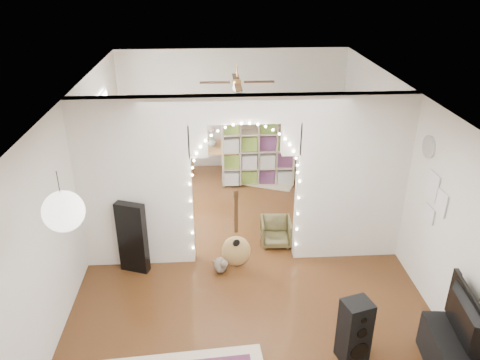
{
  "coord_description": "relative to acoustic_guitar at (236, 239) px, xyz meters",
  "views": [
    {
      "loc": [
        -0.46,
        -6.38,
        4.42
      ],
      "look_at": [
        -0.05,
        0.3,
        1.25
      ],
      "focal_mm": 35.0,
      "sensor_mm": 36.0,
      "label": 1
    }
  ],
  "objects": [
    {
      "name": "floor",
      "position": [
        0.15,
        0.25,
        -0.5
      ],
      "size": [
        7.5,
        7.5,
        0.0
      ],
      "primitive_type": "plane",
      "color": "black",
      "rests_on": "ground"
    },
    {
      "name": "ceiling",
      "position": [
        0.15,
        0.25,
        2.2
      ],
      "size": [
        5.0,
        7.5,
        0.02
      ],
      "primitive_type": "cube",
      "color": "white",
      "rests_on": "wall_back"
    },
    {
      "name": "wall_back",
      "position": [
        0.15,
        4.0,
        0.85
      ],
      "size": [
        5.0,
        0.02,
        2.7
      ],
      "primitive_type": "cube",
      "color": "silver",
      "rests_on": "floor"
    },
    {
      "name": "wall_left",
      "position": [
        -2.35,
        0.25,
        0.85
      ],
      "size": [
        0.02,
        7.5,
        2.7
      ],
      "primitive_type": "cube",
      "color": "silver",
      "rests_on": "floor"
    },
    {
      "name": "wall_right",
      "position": [
        2.65,
        0.25,
        0.85
      ],
      "size": [
        0.02,
        7.5,
        2.7
      ],
      "primitive_type": "cube",
      "color": "silver",
      "rests_on": "floor"
    },
    {
      "name": "divider_wall",
      "position": [
        0.15,
        0.25,
        0.93
      ],
      "size": [
        5.0,
        0.2,
        2.7
      ],
      "color": "silver",
      "rests_on": "floor"
    },
    {
      "name": "fairy_lights",
      "position": [
        0.15,
        0.12,
        1.05
      ],
      "size": [
        1.64,
        0.04,
        1.6
      ],
      "primitive_type": null,
      "color": "#FFEABF",
      "rests_on": "divider_wall"
    },
    {
      "name": "window",
      "position": [
        -2.32,
        2.05,
        1.0
      ],
      "size": [
        0.04,
        1.2,
        1.4
      ],
      "primitive_type": "cube",
      "color": "white",
      "rests_on": "wall_left"
    },
    {
      "name": "wall_clock",
      "position": [
        2.63,
        -0.35,
        1.6
      ],
      "size": [
        0.03,
        0.31,
        0.31
      ],
      "primitive_type": "cylinder",
      "rotation": [
        0.0,
        1.57,
        0.0
      ],
      "color": "white",
      "rests_on": "wall_right"
    },
    {
      "name": "picture_frames",
      "position": [
        2.63,
        -0.75,
        1.0
      ],
      "size": [
        0.02,
        0.5,
        0.7
      ],
      "primitive_type": null,
      "color": "white",
      "rests_on": "wall_right"
    },
    {
      "name": "paper_lantern",
      "position": [
        -1.75,
        -2.15,
        1.75
      ],
      "size": [
        0.4,
        0.4,
        0.4
      ],
      "primitive_type": "sphere",
      "color": "white",
      "rests_on": "ceiling"
    },
    {
      "name": "ceiling_fan",
      "position": [
        0.15,
        2.25,
        1.9
      ],
      "size": [
        1.1,
        1.1,
        0.3
      ],
      "primitive_type": null,
      "color": "#B07D3A",
      "rests_on": "ceiling"
    },
    {
      "name": "guitar_case",
      "position": [
        -1.58,
        0.0,
        0.09
      ],
      "size": [
        0.47,
        0.29,
        1.16
      ],
      "primitive_type": "cube",
      "rotation": [
        0.0,
        0.0,
        -0.35
      ],
      "color": "black",
      "rests_on": "floor"
    },
    {
      "name": "acoustic_guitar",
      "position": [
        0.0,
        0.0,
        0.0
      ],
      "size": [
        0.48,
        0.3,
        1.14
      ],
      "rotation": [
        0.0,
        0.0,
        0.34
      ],
      "color": "#B88A49",
      "rests_on": "floor"
    },
    {
      "name": "tabby_cat",
      "position": [
        -0.25,
        -0.14,
        -0.37
      ],
      "size": [
        0.31,
        0.46,
        0.31
      ],
      "rotation": [
        0.0,
        0.0,
        0.41
      ],
      "color": "brown",
      "rests_on": "floor"
    },
    {
      "name": "floor_speaker",
      "position": [
        1.3,
        -1.98,
        -0.08
      ],
      "size": [
        0.39,
        0.36,
        0.85
      ],
      "rotation": [
        0.0,
        0.0,
        0.28
      ],
      "color": "black",
      "rests_on": "floor"
    },
    {
      "name": "media_console",
      "position": [
        2.35,
        -2.29,
        -0.25
      ],
      "size": [
        0.5,
        1.04,
        0.5
      ],
      "primitive_type": "cube",
      "rotation": [
        0.0,
        0.0,
        -0.1
      ],
      "color": "black",
      "rests_on": "floor"
    },
    {
      "name": "tv",
      "position": [
        2.35,
        -2.29,
        0.31
      ],
      "size": [
        0.25,
        1.08,
        0.62
      ],
      "primitive_type": "imported",
      "rotation": [
        0.0,
        0.0,
        1.47
      ],
      "color": "black",
      "rests_on": "media_console"
    },
    {
      "name": "bookcase",
      "position": [
        0.63,
        2.98,
        0.29
      ],
      "size": [
        1.56,
        0.95,
        1.57
      ],
      "primitive_type": "cube",
      "rotation": [
        0.0,
        0.0,
        -0.4
      ],
      "color": "tan",
      "rests_on": "floor"
    },
    {
      "name": "dining_table",
      "position": [
        -0.34,
        3.34,
        0.19
      ],
      "size": [
        1.32,
        1.0,
        0.76
      ],
      "rotation": [
        0.0,
        0.0,
        -0.18
      ],
      "color": "brown",
      "rests_on": "floor"
    },
    {
      "name": "flower_vase",
      "position": [
        -0.34,
        3.34,
        0.35
      ],
      "size": [
        0.21,
        0.21,
        0.19
      ],
      "primitive_type": "imported",
      "rotation": [
        0.0,
        0.0,
        -0.18
      ],
      "color": "silver",
      "rests_on": "dining_table"
    },
    {
      "name": "dining_chair_left",
      "position": [
        0.71,
        0.6,
        -0.26
      ],
      "size": [
        0.51,
        0.53,
        0.46
      ],
      "primitive_type": "imported",
      "rotation": [
        0.0,
        0.0,
        -0.04
      ],
      "color": "brown",
      "rests_on": "floor"
    },
    {
      "name": "dining_chair_right",
      "position": [
        1.27,
        3.18,
        -0.28
      ],
      "size": [
        0.56,
        0.57,
        0.43
      ],
      "primitive_type": "imported",
      "rotation": [
        0.0,
        0.0,
        -0.23
      ],
      "color": "brown",
      "rests_on": "floor"
    }
  ]
}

